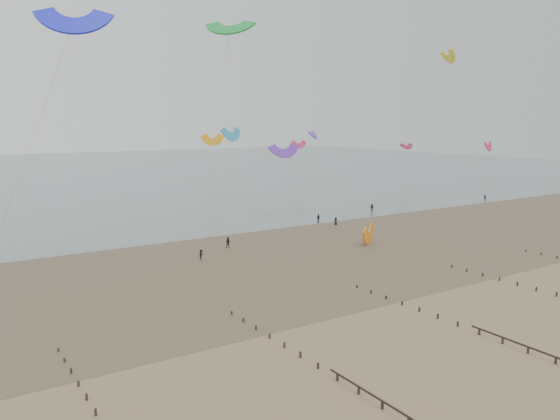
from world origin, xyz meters
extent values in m
plane|color=brown|center=(0.00, 0.00, 0.00)|extent=(500.00, 500.00, 0.00)
plane|color=#475654|center=(0.00, 200.00, 0.03)|extent=(500.00, 500.00, 0.00)
plane|color=#473A28|center=(0.00, 35.00, 0.01)|extent=(500.00, 500.00, 0.00)
ellipsoid|color=slate|center=(-18.00, 22.00, 0.01)|extent=(23.60, 14.36, 0.01)
ellipsoid|color=slate|center=(12.00, 38.00, 0.01)|extent=(33.64, 18.32, 0.01)
ellipsoid|color=slate|center=(45.00, 30.00, 0.01)|extent=(19.65, 13.67, 0.01)
cube|color=black|center=(-32.00, -1.16, 0.25)|extent=(0.16, 0.16, 0.59)
cube|color=black|center=(-32.00, 1.47, 0.23)|extent=(0.16, 0.16, 0.57)
cube|color=black|center=(-32.00, 4.11, 0.22)|extent=(0.16, 0.16, 0.54)
cube|color=black|center=(-32.00, 6.74, 0.20)|extent=(0.16, 0.16, 0.51)
cube|color=black|center=(-32.00, 9.37, 0.19)|extent=(0.16, 0.16, 0.48)
cube|color=black|center=(-32.00, 12.00, 0.17)|extent=(0.16, 0.16, 0.45)
cube|color=black|center=(-14.00, -11.68, 0.31)|extent=(0.16, 0.16, 0.71)
cube|color=black|center=(-14.00, -9.05, 0.29)|extent=(0.16, 0.16, 0.68)
cube|color=black|center=(-14.00, -6.42, 0.28)|extent=(0.16, 0.16, 0.65)
cube|color=black|center=(-14.00, -3.79, 0.26)|extent=(0.16, 0.16, 0.62)
cube|color=black|center=(-14.00, -1.16, 0.25)|extent=(0.16, 0.16, 0.59)
cube|color=black|center=(-14.00, 1.47, 0.23)|extent=(0.16, 0.16, 0.57)
cube|color=black|center=(-14.00, 4.11, 0.22)|extent=(0.16, 0.16, 0.54)
cube|color=black|center=(-14.00, 6.74, 0.20)|extent=(0.16, 0.16, 0.51)
cube|color=black|center=(-14.00, 9.37, 0.19)|extent=(0.16, 0.16, 0.48)
cube|color=black|center=(-14.00, 12.00, 0.17)|extent=(0.16, 0.16, 0.45)
cube|color=black|center=(4.00, -14.32, 0.32)|extent=(0.16, 0.16, 0.74)
cube|color=black|center=(4.00, -11.68, 0.31)|extent=(0.16, 0.16, 0.71)
cube|color=black|center=(4.00, -9.05, 0.29)|extent=(0.16, 0.16, 0.68)
cube|color=black|center=(4.00, -6.42, 0.28)|extent=(0.16, 0.16, 0.65)
cube|color=black|center=(4.00, -3.79, 0.26)|extent=(0.16, 0.16, 0.62)
cube|color=black|center=(4.00, -1.16, 0.25)|extent=(0.16, 0.16, 0.59)
cube|color=black|center=(4.00, 1.47, 0.23)|extent=(0.16, 0.16, 0.57)
cube|color=black|center=(4.00, 4.11, 0.22)|extent=(0.16, 0.16, 0.54)
cube|color=black|center=(4.00, 6.74, 0.20)|extent=(0.16, 0.16, 0.51)
cube|color=black|center=(4.00, 9.37, 0.19)|extent=(0.16, 0.16, 0.48)
cube|color=black|center=(4.00, 12.00, 0.17)|extent=(0.16, 0.16, 0.45)
cube|color=black|center=(22.00, -3.79, 0.26)|extent=(0.16, 0.16, 0.62)
cube|color=black|center=(22.00, -1.16, 0.25)|extent=(0.16, 0.16, 0.59)
cube|color=black|center=(22.00, 1.47, 0.23)|extent=(0.16, 0.16, 0.57)
cube|color=black|center=(22.00, 4.11, 0.22)|extent=(0.16, 0.16, 0.54)
cube|color=black|center=(22.00, 6.74, 0.20)|extent=(0.16, 0.16, 0.51)
cube|color=black|center=(22.00, 9.37, 0.19)|extent=(0.16, 0.16, 0.48)
cube|color=black|center=(22.00, 12.00, 0.17)|extent=(0.16, 0.16, 0.45)
cube|color=black|center=(40.00, 6.74, 0.20)|extent=(0.16, 0.16, 0.51)
cube|color=black|center=(40.00, 9.37, 0.19)|extent=(0.16, 0.16, 0.48)
cube|color=black|center=(40.00, 12.00, 0.17)|extent=(0.16, 0.16, 0.45)
imported|color=black|center=(0.56, 40.78, 0.91)|extent=(1.07, 0.96, 1.83)
imported|color=black|center=(46.74, 56.22, 0.87)|extent=(1.62, 0.52, 1.75)
imported|color=black|center=(26.98, 50.92, 0.94)|extent=(0.69, 1.17, 1.87)
imported|color=black|center=(-6.58, 36.04, 0.80)|extent=(1.18, 1.10, 1.60)
imported|color=black|center=(84.00, 52.79, 0.80)|extent=(0.78, 0.90, 1.60)
imported|color=black|center=(28.79, 47.38, 0.79)|extent=(0.89, 0.92, 1.59)
camera|label=1|loc=(-40.57, -38.94, 20.94)|focal=35.00mm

